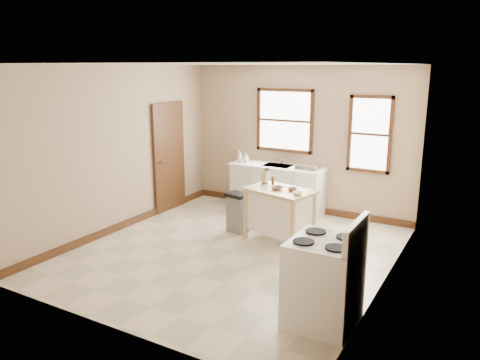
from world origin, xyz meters
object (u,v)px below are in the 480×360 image
Objects in this scene: soap_bottle_a at (240,156)px; knife_block at (265,177)px; kitchen_island at (279,215)px; bowl_a at (277,188)px; bowl_b at (292,189)px; bowl_c at (298,193)px; dish_rack at (308,167)px; soap_bottle_b at (246,158)px; pepper_grinder at (273,180)px; gas_stove at (324,270)px; trash_bin at (238,212)px.

soap_bottle_a is 1.20× the size of knife_block.
bowl_a is at bearing -116.83° from kitchen_island.
kitchen_island is at bearing -25.75° from knife_block.
bowl_b is 1.09× the size of bowl_c.
dish_rack is at bearing 100.93° from bowl_b.
dish_rack is 2.59× the size of bowl_b.
soap_bottle_b is 1.25× the size of pepper_grinder.
soap_bottle_a is 1.56× the size of bowl_c.
soap_bottle_a is 0.19× the size of gas_stove.
bowl_c is at bearing -22.27° from knife_block.
trash_bin is 3.09m from gas_stove.
bowl_b is at bearing -97.91° from dish_rack.
bowl_c is at bearing -11.84° from kitchen_island.
soap_bottle_a is at bearing 142.50° from bowl_b.
soap_bottle_a is 4.50m from gas_stove.
bowl_a is (-0.03, -0.04, 0.45)m from kitchen_island.
trash_bin is at bearing 137.62° from gas_stove.
pepper_grinder is (-0.18, -1.14, -0.04)m from dish_rack.
gas_stove is at bearing -44.48° from knife_block.
bowl_b is (0.43, -0.19, -0.05)m from pepper_grinder.
bowl_a is at bearing 4.37° from trash_bin.
kitchen_island is 0.70m from knife_block.
gas_stove is at bearing -58.25° from bowl_b.
bowl_c is at bearing -32.42° from pepper_grinder.
kitchen_island is 7.03× the size of pepper_grinder.
soap_bottle_b is 1.92m from bowl_a.
trash_bin is at bearing -148.08° from knife_block.
pepper_grinder is (1.13, -1.13, -0.08)m from soap_bottle_b.
pepper_grinder is 0.84m from trash_bin.
kitchen_island is at bearing 7.16° from trash_bin.
pepper_grinder reaches higher than bowl_c.
dish_rack reaches higher than kitchen_island.
bowl_a is (1.33, -1.38, -0.13)m from soap_bottle_b.
bowl_a is (1.46, -1.36, -0.15)m from soap_bottle_a.
soap_bottle_b is 2.31m from bowl_c.
trash_bin is (-0.77, 0.08, -0.55)m from bowl_a.
soap_bottle_a is 2.14m from bowl_b.
knife_block reaches higher than bowl_a.
kitchen_island is at bearing 50.38° from bowl_a.
bowl_b is at bearing -48.70° from soap_bottle_b.
kitchen_island is at bearing -30.83° from soap_bottle_a.
kitchen_island is 0.61m from bowl_c.
trash_bin is at bearing -75.19° from soap_bottle_b.
knife_block is 0.29× the size of trash_bin.
bowl_c is (1.74, -1.51, -0.13)m from soap_bottle_b.
trash_bin is (0.56, -1.30, -0.67)m from soap_bottle_b.
knife_block is 0.16m from pepper_grinder.
soap_bottle_a is at bearing 177.79° from soap_bottle_b.
bowl_c is at bearing -0.16° from trash_bin.
soap_bottle_a is at bearing 151.17° from kitchen_island.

